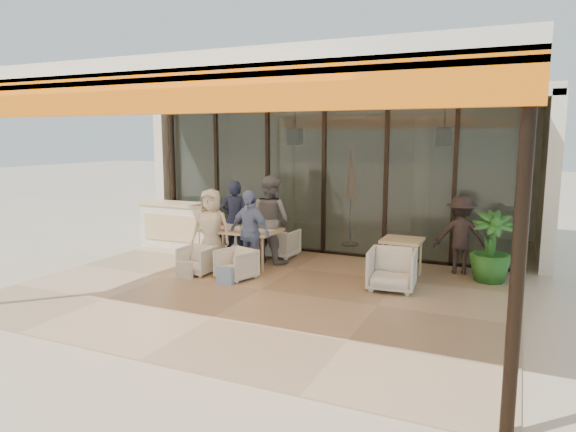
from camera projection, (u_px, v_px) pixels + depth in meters
name	position (u px, v px, depth m)	size (l,w,h in m)	color
ground	(260.00, 291.00, 8.60)	(70.00, 70.00, 0.00)	#C6B293
terrace_floor	(260.00, 291.00, 8.60)	(8.00, 6.00, 0.01)	tan
terrace_structure	(251.00, 91.00, 7.86)	(8.00, 6.00, 3.40)	silver
glass_storefront	(324.00, 181.00, 11.05)	(8.08, 0.10, 3.20)	#9EADA3
interior_block	(356.00, 149.00, 13.03)	(9.05, 3.62, 3.52)	silver
host_counter	(179.00, 224.00, 11.93)	(1.85, 0.65, 1.04)	silver
dining_table	(241.00, 232.00, 10.20)	(1.50, 0.90, 0.93)	#E1C689
chair_far_left	(247.00, 238.00, 11.27)	(0.66, 0.62, 0.68)	white
chair_far_right	(281.00, 242.00, 10.93)	(0.66, 0.62, 0.68)	white
chair_near_left	(197.00, 259.00, 9.57)	(0.57, 0.54, 0.59)	white
chair_near_right	(236.00, 263.00, 9.22)	(0.60, 0.56, 0.62)	white
diner_navy	(235.00, 220.00, 10.75)	(0.61, 0.40, 1.66)	#171A34
diner_grey	(271.00, 220.00, 10.39)	(0.87, 0.68, 1.79)	slate
diner_cream	(211.00, 229.00, 9.94)	(0.76, 0.50, 1.56)	beige
diner_periwinkle	(249.00, 232.00, 9.60)	(0.93, 0.39, 1.58)	#738AC0
tote_bag_cream	(185.00, 271.00, 9.23)	(0.30, 0.10, 0.34)	silver
tote_bag_blue	(225.00, 276.00, 8.89)	(0.30, 0.10, 0.34)	#99BFD8
side_table	(402.00, 245.00, 9.20)	(0.70, 0.70, 0.74)	#E1C689
side_chair	(392.00, 268.00, 8.56)	(0.76, 0.71, 0.78)	white
standing_woman	(461.00, 235.00, 9.52)	(0.96, 0.55, 1.49)	black
potted_palm	(491.00, 247.00, 9.00)	(0.71, 0.71, 1.27)	#1E5919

